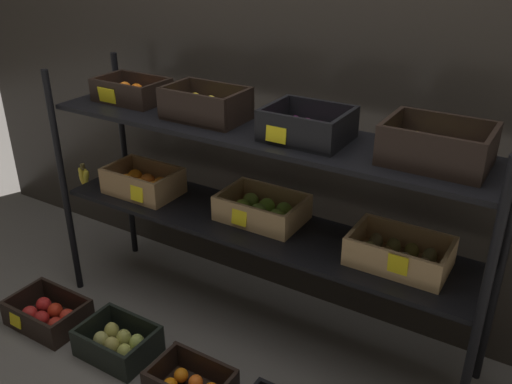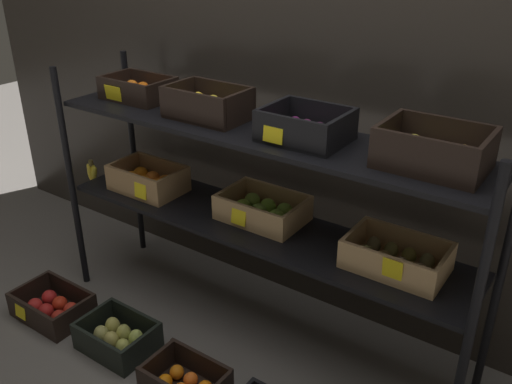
{
  "view_description": "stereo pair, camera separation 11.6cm",
  "coord_description": "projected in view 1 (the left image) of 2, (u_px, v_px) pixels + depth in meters",
  "views": [
    {
      "loc": [
        1.07,
        -1.75,
        1.69
      ],
      "look_at": [
        0.0,
        0.0,
        0.7
      ],
      "focal_mm": 38.58,
      "sensor_mm": 36.0,
      "label": 1
    },
    {
      "loc": [
        1.17,
        -1.68,
        1.69
      ],
      "look_at": [
        0.0,
        0.0,
        0.7
      ],
      "focal_mm": 38.58,
      "sensor_mm": 36.0,
      "label": 2
    }
  ],
  "objects": [
    {
      "name": "display_rack",
      "position": [
        258.0,
        175.0,
        2.24
      ],
      "size": [
        2.01,
        0.45,
        1.14
      ],
      "color": "black",
      "rests_on": "ground_plane"
    },
    {
      "name": "crate_ground_apple_red",
      "position": [
        48.0,
        315.0,
        2.58
      ],
      "size": [
        0.36,
        0.25,
        0.13
      ],
      "color": "black",
      "rests_on": "ground_plane"
    },
    {
      "name": "crate_ground_pear",
      "position": [
        118.0,
        343.0,
        2.4
      ],
      "size": [
        0.32,
        0.24,
        0.13
      ],
      "color": "black",
      "rests_on": "ground_plane"
    },
    {
      "name": "storefront_wall",
      "position": [
        305.0,
        61.0,
        2.39
      ],
      "size": [
        4.3,
        0.12,
        2.33
      ],
      "primitive_type": "cube",
      "color": "#2D2823",
      "rests_on": "ground_plane"
    },
    {
      "name": "ground_plane",
      "position": [
        256.0,
        326.0,
        2.58
      ],
      "size": [
        10.0,
        10.0,
        0.0
      ],
      "primitive_type": "plane",
      "color": "#605B56"
    }
  ]
}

